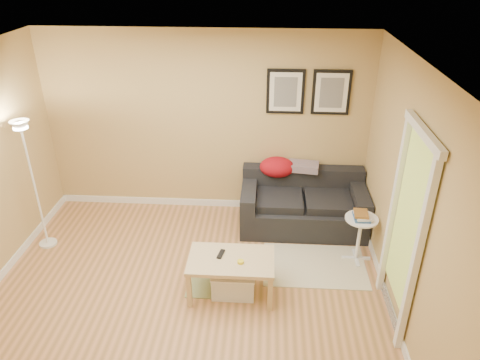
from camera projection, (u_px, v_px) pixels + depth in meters
The scene contains 22 objects.
floor at pixel (187, 295), 5.10m from camera, with size 4.50×4.50×0.00m, color tan.
ceiling at pixel (170, 65), 3.89m from camera, with size 4.50×4.50×0.00m, color white.
wall_back at pixel (206, 125), 6.27m from camera, with size 4.50×4.50×0.00m, color tan.
wall_front at pixel (119, 358), 2.73m from camera, with size 4.50×4.50×0.00m, color tan.
wall_right at pixel (409, 203), 4.37m from camera, with size 4.00×4.00×0.00m, color tan.
baseboard_back at pixel (209, 203), 6.84m from camera, with size 4.50×0.02×0.10m, color white.
baseboard_right at pixel (388, 301), 4.95m from camera, with size 0.02×4.00×0.10m, color white.
sofa at pixel (303, 202), 6.20m from camera, with size 1.70×0.90×0.75m, color black, non-canonical shape.
red_throw at pixel (277, 167), 6.28m from camera, with size 0.48×0.36×0.28m, color #AA0F1F, non-canonical shape.
plaid_throw at pixel (303, 166), 6.28m from camera, with size 0.42×0.26×0.10m, color #AB7563, non-canonical shape.
framed_print_left at pixel (285, 92), 5.95m from camera, with size 0.50×0.04×0.60m, color black, non-canonical shape.
framed_print_right at pixel (331, 92), 5.92m from camera, with size 0.50×0.04×0.60m, color black, non-canonical shape.
area_rug at pixel (314, 265), 5.57m from camera, with size 1.25×0.85×0.01m, color beige.
green_runner at pixel (218, 284), 5.26m from camera, with size 0.70×0.50×0.01m, color #668C4C.
coffee_table at pixel (231, 276), 5.04m from camera, with size 0.94×0.58×0.47m, color tan, non-canonical shape.
remote_control at pixel (221, 254), 4.99m from camera, with size 0.05×0.16×0.02m, color black.
tape_roll at pixel (241, 262), 4.86m from camera, with size 0.07×0.07×0.03m, color yellow.
storage_bin at pixel (234, 282), 5.08m from camera, with size 0.49×0.36×0.30m, color white, non-canonical shape.
side_table at pixel (359, 239), 5.55m from camera, with size 0.40×0.40×0.61m, color white, non-canonical shape.
book_stack at pixel (362, 215), 5.39m from camera, with size 0.18×0.24×0.08m, color #2B5182, non-canonical shape.
floor_lamp at pixel (35, 190), 5.60m from camera, with size 0.22×0.22×1.73m, color white, non-canonical shape.
doorway at pixel (403, 235), 4.37m from camera, with size 0.12×1.01×2.13m, color white, non-canonical shape.
Camera 1 is at (0.85, -3.87, 3.52)m, focal length 33.75 mm.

